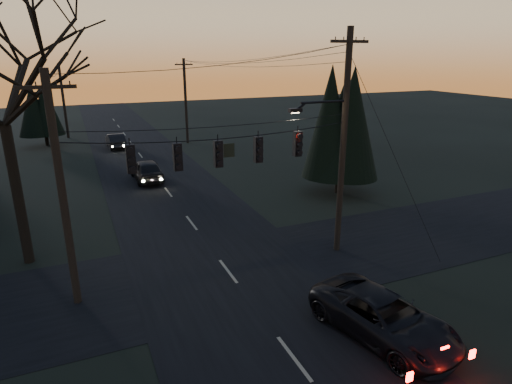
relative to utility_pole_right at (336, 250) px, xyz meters
name	(u,v)px	position (x,y,z in m)	size (l,w,h in m)	color
main_road	(175,201)	(-5.50, 10.00, 0.01)	(8.00, 120.00, 0.02)	black
cross_road	(228,271)	(-5.50, 0.00, 0.01)	(60.00, 7.00, 0.02)	black
utility_pole_right	(336,250)	(0.00, 0.00, 0.00)	(5.00, 0.30, 10.00)	black
utility_pole_left	(78,302)	(-11.50, 0.00, 0.00)	(1.80, 0.30, 8.50)	black
utility_pole_far_r	(188,143)	(0.00, 28.00, 0.00)	(1.80, 0.30, 8.50)	black
utility_pole_far_l	(69,138)	(-11.50, 36.00, 0.00)	(0.30, 0.30, 8.00)	black
span_signal_assembly	(220,152)	(-5.74, 0.00, 5.27)	(11.50, 0.44, 1.56)	black
evergreen_right	(341,128)	(4.95, 7.44, 4.36)	(4.04, 4.04, 7.54)	black
evergreen_dist	(43,112)	(-13.51, 32.39, 3.41)	(3.58, 3.58, 5.64)	black
suv_near	(383,317)	(-2.30, -6.16, 0.71)	(2.37, 5.14, 1.43)	black
sedan_oncoming_a	(147,170)	(-6.30, 15.45, 0.78)	(1.85, 4.60, 1.57)	black
sedan_oncoming_b	(116,141)	(-7.18, 28.35, 0.70)	(1.49, 4.27, 1.41)	black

